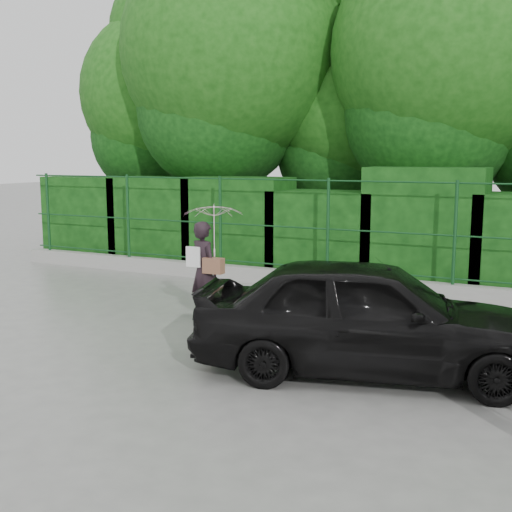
% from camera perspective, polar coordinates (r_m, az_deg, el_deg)
% --- Properties ---
extents(ground, '(80.00, 80.00, 0.00)m').
position_cam_1_polar(ground, '(8.48, -6.76, -8.39)').
color(ground, gray).
extents(kerb, '(14.00, 0.25, 0.30)m').
position_cam_1_polar(kerb, '(12.35, 4.57, -2.11)').
color(kerb, '#9E9E99').
rests_on(kerb, ground).
extents(fence, '(14.13, 0.06, 1.80)m').
position_cam_1_polar(fence, '(12.12, 5.61, 2.68)').
color(fence, '#113E1A').
rests_on(fence, kerb).
extents(hedge, '(14.20, 1.20, 2.29)m').
position_cam_1_polar(hedge, '(13.16, 6.07, 2.30)').
color(hedge, black).
rests_on(hedge, ground).
extents(trees, '(17.10, 6.15, 8.08)m').
position_cam_1_polar(trees, '(15.04, 13.77, 16.76)').
color(trees, black).
rests_on(trees, ground).
extents(woman, '(0.93, 0.93, 1.78)m').
position_cam_1_polar(woman, '(9.95, -4.06, 1.21)').
color(woman, black).
rests_on(woman, ground).
extents(car, '(4.31, 2.55, 1.38)m').
position_cam_1_polar(car, '(7.53, 10.02, -5.27)').
color(car, black).
rests_on(car, ground).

